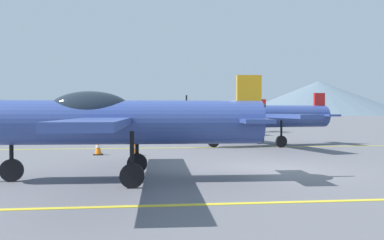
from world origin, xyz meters
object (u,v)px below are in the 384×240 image
object	(u,v)px
airplane_mid	(261,116)
airplane_far	(223,114)
airplane_near	(115,121)
airplane_back	(130,113)
traffic_cone_side	(98,148)
traffic_cone_front	(135,149)

from	to	relation	value
airplane_mid	airplane_far	bearing A→B (deg)	87.86
airplane_near	airplane_back	xyz separation A→B (m)	(-0.64, 31.11, 0.00)
airplane_near	airplane_back	distance (m)	31.12
airplane_far	traffic_cone_side	xyz separation A→B (m)	(-8.25, -16.11, -1.26)
airplane_far	traffic_cone_side	size ratio (longest dim) A/B	15.54
airplane_far	traffic_cone_front	distance (m)	17.95
airplane_mid	airplane_near	bearing A→B (deg)	-124.33
airplane_mid	traffic_cone_side	xyz separation A→B (m)	(-7.78, -3.46, -1.26)
traffic_cone_front	traffic_cone_side	size ratio (longest dim) A/B	1.00
airplane_near	traffic_cone_side	world-z (taller)	airplane_near
airplane_near	airplane_far	world-z (taller)	same
airplane_far	traffic_cone_side	bearing A→B (deg)	-117.11
airplane_mid	airplane_back	bearing A→B (deg)	108.93
airplane_mid	traffic_cone_front	world-z (taller)	airplane_mid
airplane_mid	airplane_far	distance (m)	12.66
airplane_near	traffic_cone_front	size ratio (longest dim) A/B	15.51
airplane_mid	traffic_cone_side	distance (m)	8.61
traffic_cone_side	airplane_far	bearing A→B (deg)	62.89
airplane_back	traffic_cone_front	world-z (taller)	airplane_back
traffic_cone_front	airplane_far	bearing A→B (deg)	67.79
traffic_cone_front	traffic_cone_side	distance (m)	1.55
airplane_mid	traffic_cone_front	xyz separation A→B (m)	(-6.30, -3.93, -1.26)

